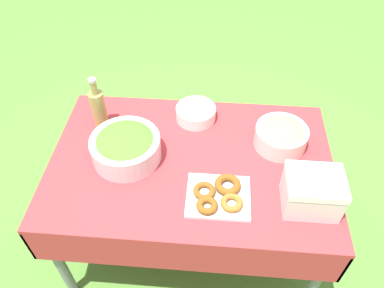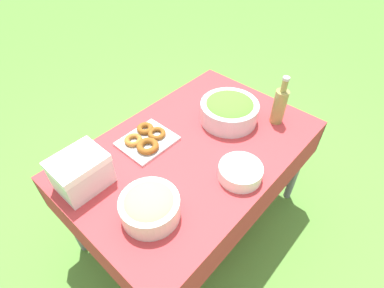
% 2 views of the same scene
% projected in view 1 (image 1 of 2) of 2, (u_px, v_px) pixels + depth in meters
% --- Properties ---
extents(ground_plane, '(14.00, 14.00, 0.00)m').
position_uv_depth(ground_plane, '(191.00, 236.00, 2.36)').
color(ground_plane, '#568C38').
extents(picnic_table, '(1.39, 0.91, 0.72)m').
position_uv_depth(picnic_table, '(191.00, 172.00, 1.90)').
color(picnic_table, '#B73338').
rests_on(picnic_table, ground_plane).
extents(salad_bowl, '(0.34, 0.34, 0.14)m').
position_uv_depth(salad_bowl, '(126.00, 146.00, 1.80)').
color(salad_bowl, silver).
rests_on(salad_bowl, picnic_table).
extents(pasta_bowl, '(0.26, 0.26, 0.13)m').
position_uv_depth(pasta_bowl, '(281.00, 135.00, 1.86)').
color(pasta_bowl, silver).
rests_on(pasta_bowl, picnic_table).
extents(donut_platter, '(0.28, 0.27, 0.05)m').
position_uv_depth(donut_platter, '(219.00, 195.00, 1.66)').
color(donut_platter, silver).
rests_on(donut_platter, picnic_table).
extents(plate_stack, '(0.21, 0.21, 0.07)m').
position_uv_depth(plate_stack, '(196.00, 113.00, 2.02)').
color(plate_stack, white).
rests_on(plate_stack, picnic_table).
extents(olive_oil_bottle, '(0.08, 0.08, 0.30)m').
position_uv_depth(olive_oil_bottle, '(99.00, 108.00, 1.93)').
color(olive_oil_bottle, '#998E4C').
rests_on(olive_oil_bottle, picnic_table).
extents(cooler_box, '(0.24, 0.19, 0.18)m').
position_uv_depth(cooler_box, '(312.00, 192.00, 1.59)').
color(cooler_box, silver).
rests_on(cooler_box, picnic_table).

